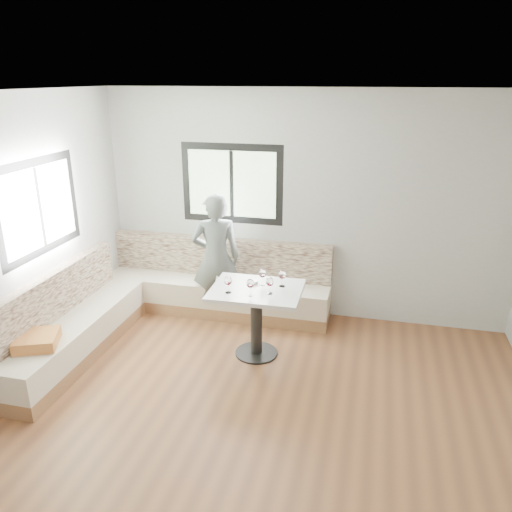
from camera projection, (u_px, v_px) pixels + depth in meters
The scene contains 10 objects.
room at pixel (246, 281), 3.89m from camera, with size 5.01×5.01×2.81m.
banquette at pixel (159, 304), 6.01m from camera, with size 2.90×2.80×0.95m.
table at pixel (256, 305), 5.36m from camera, with size 0.98×0.77×0.79m.
person at pixel (216, 258), 6.11m from camera, with size 0.59×0.39×1.63m, color #59615E.
olive_ramekin at pixel (254, 282), 5.41m from camera, with size 0.09×0.09×0.04m.
wine_glass_a at pixel (228, 281), 5.15m from camera, with size 0.08×0.08×0.18m.
wine_glass_b at pixel (250, 284), 5.08m from camera, with size 0.08×0.08×0.18m.
wine_glass_c at pixel (270, 282), 5.13m from camera, with size 0.08×0.08×0.18m.
wine_glass_d at pixel (262, 274), 5.35m from camera, with size 0.08×0.08×0.18m.
wine_glass_e at pixel (282, 275), 5.30m from camera, with size 0.08×0.08×0.18m.
Camera 1 is at (0.85, -3.39, 2.92)m, focal length 35.00 mm.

